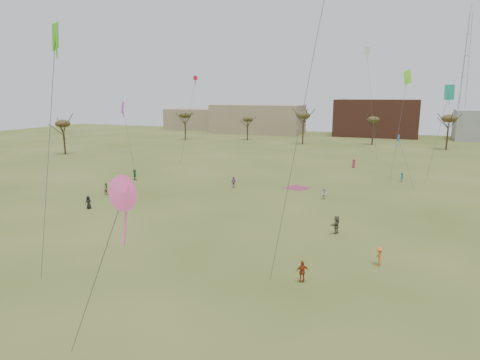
% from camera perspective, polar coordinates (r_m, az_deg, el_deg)
% --- Properties ---
extents(ground, '(260.00, 260.00, 0.00)m').
position_cam_1_polar(ground, '(29.82, -8.99, -14.89)').
color(ground, '#41531A').
rests_on(ground, ground).
extents(spectator_fore_a, '(1.04, 0.82, 1.65)m').
position_cam_1_polar(spectator_fore_a, '(30.41, 8.75, -12.60)').
color(spectator_fore_a, '#A23D1B').
rests_on(spectator_fore_a, ground).
extents(spectator_fore_b, '(0.84, 0.97, 1.72)m').
position_cam_1_polar(spectator_fore_b, '(58.16, -18.24, -1.16)').
color(spectator_fore_b, '#94755E').
rests_on(spectator_fore_b, ground).
extents(spectator_fore_c, '(0.98, 1.76, 1.81)m').
position_cam_1_polar(spectator_fore_c, '(41.08, 13.37, -6.12)').
color(spectator_fore_c, brown).
rests_on(spectator_fore_c, ground).
extents(flyer_mid_a, '(0.87, 0.70, 1.56)m').
position_cam_1_polar(flyer_mid_a, '(51.82, -20.52, -2.96)').
color(flyer_mid_a, black).
rests_on(flyer_mid_a, ground).
extents(flyer_mid_b, '(0.85, 1.12, 1.54)m').
position_cam_1_polar(flyer_mid_b, '(34.67, 18.93, -10.10)').
color(flyer_mid_b, orange).
rests_on(flyer_mid_b, ground).
extents(spectator_mid_d, '(0.67, 1.04, 1.64)m').
position_cam_1_polar(spectator_mid_d, '(59.66, -0.91, -0.29)').
color(spectator_mid_d, '#A545A7').
rests_on(spectator_mid_d, ground).
extents(spectator_mid_e, '(0.80, 0.66, 1.49)m').
position_cam_1_polar(spectator_mid_e, '(54.07, 11.75, -1.89)').
color(spectator_mid_e, silver).
rests_on(spectator_mid_e, ground).
extents(flyer_far_a, '(1.42, 1.58, 1.74)m').
position_cam_1_polar(flyer_far_a, '(67.23, -14.57, 0.76)').
color(flyer_far_a, '#25712A').
rests_on(flyer_far_a, ground).
extents(flyer_far_b, '(0.89, 0.94, 1.61)m').
position_cam_1_polar(flyer_far_b, '(79.09, 15.69, 2.26)').
color(flyer_far_b, '#C62252').
rests_on(flyer_far_b, ground).
extents(flyer_far_c, '(0.81, 1.06, 1.44)m').
position_cam_1_polar(flyer_far_c, '(68.57, 21.76, 0.37)').
color(flyer_far_c, '#1B567E').
rests_on(flyer_far_c, ground).
extents(blanket_plum, '(3.95, 3.95, 0.03)m').
position_cam_1_polar(blanket_plum, '(60.14, 8.03, -1.10)').
color(blanket_plum, '#962E51').
rests_on(blanket_plum, ground).
extents(kites_aloft, '(45.52, 72.23, 23.79)m').
position_cam_1_polar(kites_aloft, '(61.15, 11.16, 14.93)').
color(kites_aloft, white).
rests_on(kites_aloft, ground).
extents(tree_line, '(117.44, 49.32, 8.91)m').
position_cam_1_polar(tree_line, '(103.38, 12.73, 8.07)').
color(tree_line, '#3A2B1E').
rests_on(tree_line, ground).
extents(building_tan, '(32.00, 14.00, 10.00)m').
position_cam_1_polar(building_tan, '(146.39, 2.47, 8.54)').
color(building_tan, '#937F60').
rests_on(building_tan, ground).
extents(building_brick, '(26.00, 16.00, 12.00)m').
position_cam_1_polar(building_brick, '(143.15, 18.60, 8.28)').
color(building_brick, brown).
rests_on(building_brick, ground).
extents(building_tan_west, '(20.00, 12.00, 8.00)m').
position_cam_1_polar(building_tan_west, '(165.13, -6.66, 8.50)').
color(building_tan_west, '#937F60').
rests_on(building_tan_west, ground).
extents(radio_tower, '(1.51, 1.72, 41.00)m').
position_cam_1_polar(radio_tower, '(148.65, 28.96, 12.65)').
color(radio_tower, '#9EA3A8').
rests_on(radio_tower, ground).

